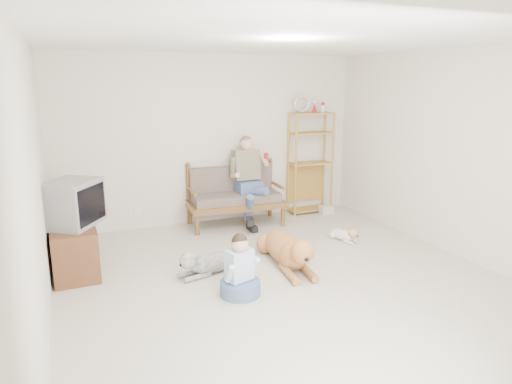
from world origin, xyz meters
name	(u,v)px	position (x,y,z in m)	size (l,w,h in m)	color
floor	(288,284)	(0.00, 0.00, 0.00)	(5.50, 5.50, 0.00)	silver
ceiling	(292,38)	(0.00, 0.00, 2.70)	(5.50, 5.50, 0.00)	white
wall_back	(212,140)	(0.00, 2.75, 1.35)	(5.00, 5.00, 0.00)	beige
wall_left	(34,190)	(-2.50, 0.00, 1.35)	(5.50, 5.50, 0.00)	beige
wall_right	(462,155)	(2.50, 0.00, 1.35)	(5.50, 5.50, 0.00)	beige
loveseat	(234,195)	(0.24, 2.41, 0.49)	(1.55, 0.81, 0.95)	brown
man	(250,186)	(0.44, 2.22, 0.66)	(0.54, 0.78, 1.26)	#495986
etagere	(310,162)	(1.72, 2.55, 0.90)	(0.78, 0.34, 2.06)	#A47A33
book_stack	(326,210)	(1.94, 2.33, 0.07)	(0.22, 0.16, 0.14)	silver
tv_stand	(74,250)	(-2.23, 1.29, 0.30)	(0.51, 0.91, 0.60)	brown
crt_tv	(72,203)	(-2.19, 1.33, 0.87)	(0.79, 0.83, 0.54)	slate
wall_outlet	(138,211)	(-1.25, 2.73, 0.30)	(0.12, 0.02, 0.08)	silver
golden_retriever	(288,250)	(0.26, 0.52, 0.20)	(0.53, 1.64, 0.49)	#B36F3E
shaggy_dog	(212,262)	(-0.70, 0.67, 0.13)	(1.10, 0.46, 0.33)	silver
terrier	(346,235)	(1.45, 0.98, 0.09)	(0.27, 0.59, 0.23)	white
child	(240,273)	(-0.59, -0.02, 0.25)	(0.44, 0.44, 0.70)	#495986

